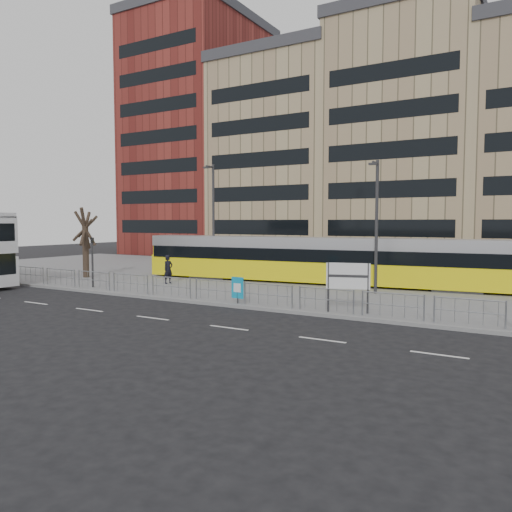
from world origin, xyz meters
The scene contains 14 objects.
ground centered at (0.00, 0.00, 0.00)m, with size 120.00×120.00×0.00m, color black.
plaza centered at (0.00, 12.00, 0.07)m, with size 64.00×24.00×0.15m, color slate.
kerb centered at (0.00, 0.05, 0.07)m, with size 64.00×0.25×0.17m, color gray.
building_row centered at (1.55, 34.27, 12.91)m, with size 70.40×18.40×31.20m.
pedestrian_barrier centered at (2.00, 0.50, 0.98)m, with size 32.07×0.07×1.10m.
road_markings centered at (1.00, -4.00, 0.01)m, with size 62.00×0.12×0.01m, color white.
tram centered at (4.20, 10.03, 1.67)m, with size 25.86×4.77×3.03m.
station_sign centered at (9.23, 0.80, 1.70)m, with size 1.89×0.61×2.24m.
ad_panel centered at (3.63, 0.40, 0.92)m, with size 0.71×0.11×1.32m.
pedestrian centered at (-4.59, 4.87, 1.09)m, with size 0.68×0.45×1.87m, color black.
traffic_light_west centered at (-7.44, 1.08, 2.12)m, with size 0.19×0.22×3.10m.
lamp_post_west centered at (-4.29, 9.58, 4.63)m, with size 0.45×1.04×8.22m.
lamp_post_east centered at (8.52, 7.30, 4.28)m, with size 0.45×1.04×7.52m.
bare_tree centered at (-12.23, 4.72, 5.33)m, with size 4.77×4.77×7.35m.
Camera 1 is at (16.81, -20.41, 4.25)m, focal length 35.00 mm.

